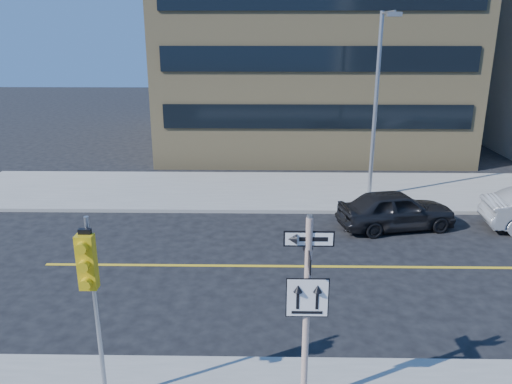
{
  "coord_description": "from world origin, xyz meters",
  "views": [
    {
      "loc": [
        -0.81,
        -10.81,
        7.29
      ],
      "look_at": [
        -1.07,
        4.0,
        2.55
      ],
      "focal_mm": 35.0,
      "sensor_mm": 36.0,
      "label": 1
    }
  ],
  "objects_px": {
    "traffic_signal": "(89,277)",
    "streetlight_a": "(378,95)",
    "sign_pole": "(307,304)",
    "parked_car_a": "(396,210)"
  },
  "relations": [
    {
      "from": "traffic_signal",
      "to": "parked_car_a",
      "type": "distance_m",
      "value": 13.25
    },
    {
      "from": "sign_pole",
      "to": "streetlight_a",
      "type": "xyz_separation_m",
      "value": [
        4.0,
        13.27,
        2.32
      ]
    },
    {
      "from": "parked_car_a",
      "to": "traffic_signal",
      "type": "bearing_deg",
      "value": 128.85
    },
    {
      "from": "traffic_signal",
      "to": "streetlight_a",
      "type": "xyz_separation_m",
      "value": [
        8.0,
        13.42,
        1.73
      ]
    },
    {
      "from": "sign_pole",
      "to": "traffic_signal",
      "type": "height_order",
      "value": "sign_pole"
    },
    {
      "from": "sign_pole",
      "to": "parked_car_a",
      "type": "bearing_deg",
      "value": 66.62
    },
    {
      "from": "traffic_signal",
      "to": "parked_car_a",
      "type": "xyz_separation_m",
      "value": [
        8.3,
        10.08,
        -2.26
      ]
    },
    {
      "from": "sign_pole",
      "to": "traffic_signal",
      "type": "xyz_separation_m",
      "value": [
        -4.0,
        -0.15,
        0.59
      ]
    },
    {
      "from": "traffic_signal",
      "to": "sign_pole",
      "type": "bearing_deg",
      "value": 2.11
    },
    {
      "from": "parked_car_a",
      "to": "streetlight_a",
      "type": "relative_size",
      "value": 0.56
    }
  ]
}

